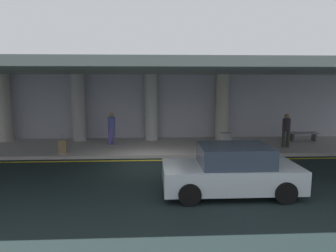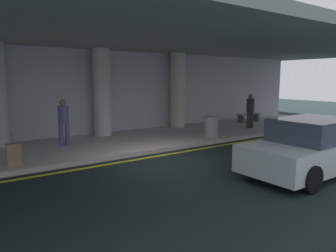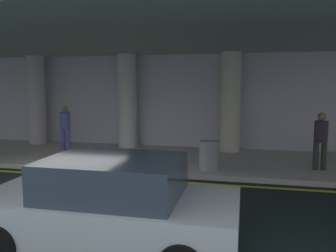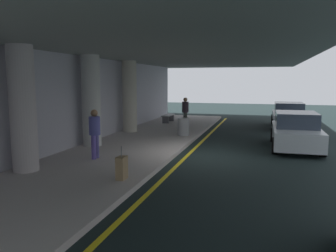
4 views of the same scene
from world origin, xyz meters
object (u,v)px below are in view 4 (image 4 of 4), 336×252
at_px(car_silver_no2, 288,116).
at_px(support_column_left_mid, 23,109).
at_px(car_silver, 296,131).
at_px(suitcase_upright_primary, 122,168).
at_px(support_column_center, 91,101).
at_px(bench_metal, 168,117).
at_px(traveler_with_luggage, 185,110).
at_px(trash_bin_steel, 183,127).
at_px(person_waiting_for_ride, 95,131).
at_px(support_column_right_mid, 130,97).

bearing_deg(car_silver_no2, support_column_left_mid, 150.80).
distance_m(car_silver, suitcase_upright_primary, 8.17).
height_order(support_column_left_mid, car_silver, support_column_left_mid).
bearing_deg(support_column_center, bench_metal, -5.64).
bearing_deg(traveler_with_luggage, trash_bin_steel, 120.87).
bearing_deg(car_silver, car_silver_no2, -177.14).
distance_m(bench_metal, trash_bin_steel, 5.30).
bearing_deg(support_column_left_mid, traveler_with_luggage, -12.32).
xyz_separation_m(traveler_with_luggage, person_waiting_for_ride, (-8.75, 1.10, 0.00)).
height_order(support_column_center, suitcase_upright_primary, support_column_center).
bearing_deg(car_silver, traveler_with_luggage, -122.64).
distance_m(support_column_center, car_silver_no2, 12.19).
bearing_deg(person_waiting_for_ride, support_column_center, -112.57).
xyz_separation_m(support_column_center, bench_metal, (8.37, -0.83, -1.47)).
bearing_deg(suitcase_upright_primary, person_waiting_for_ride, 49.17).
bearing_deg(person_waiting_for_ride, support_column_left_mid, 4.08).
height_order(person_waiting_for_ride, trash_bin_steel, person_waiting_for_ride).
relative_size(support_column_left_mid, car_silver_no2, 0.89).
distance_m(support_column_center, trash_bin_steel, 4.83).
bearing_deg(bench_metal, suitcase_upright_primary, -169.66).
xyz_separation_m(support_column_center, car_silver, (2.48, -8.01, -1.26)).
xyz_separation_m(support_column_center, support_column_right_mid, (4.00, 0.00, 0.00)).
distance_m(support_column_left_mid, support_column_center, 4.00).
xyz_separation_m(suitcase_upright_primary, trash_bin_steel, (7.57, 0.11, 0.11)).
height_order(car_silver, traveler_with_luggage, traveler_with_luggage).
distance_m(support_column_left_mid, trash_bin_steel, 8.22).
height_order(support_column_center, traveler_with_luggage, support_column_center).
xyz_separation_m(support_column_center, trash_bin_steel, (3.53, -2.98, -1.40)).
distance_m(car_silver_no2, traveler_with_luggage, 6.25).
distance_m(support_column_center, car_silver, 8.48).
height_order(support_column_left_mid, trash_bin_steel, support_column_left_mid).
height_order(bench_metal, trash_bin_steel, trash_bin_steel).
distance_m(support_column_right_mid, traveler_with_luggage, 3.67).
bearing_deg(trash_bin_steel, person_waiting_for_ride, 162.65).
distance_m(support_column_center, traveler_with_luggage, 7.15).
relative_size(support_column_center, car_silver, 0.89).
height_order(traveler_with_luggage, suitcase_upright_primary, traveler_with_luggage).
height_order(car_silver, car_silver_no2, same).
relative_size(support_column_right_mid, bench_metal, 2.28).
distance_m(suitcase_upright_primary, bench_metal, 12.62).
bearing_deg(car_silver, person_waiting_for_ride, -52.22).
bearing_deg(support_column_left_mid, car_silver, -51.03).
relative_size(car_silver_no2, bench_metal, 2.56).
distance_m(support_column_right_mid, car_silver, 8.25).
xyz_separation_m(car_silver, car_silver_no2, (6.51, -0.13, 0.00)).
distance_m(person_waiting_for_ride, trash_bin_steel, 5.88).
xyz_separation_m(support_column_left_mid, suitcase_upright_primary, (-0.04, -3.09, -1.51)).
bearing_deg(support_column_right_mid, car_silver, -100.77).
bearing_deg(trash_bin_steel, suitcase_upright_primary, -179.15).
xyz_separation_m(suitcase_upright_primary, bench_metal, (12.41, 2.26, 0.04)).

